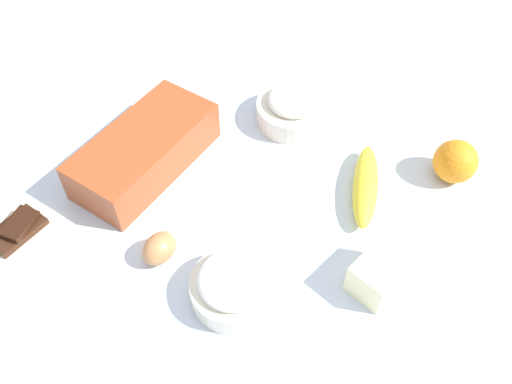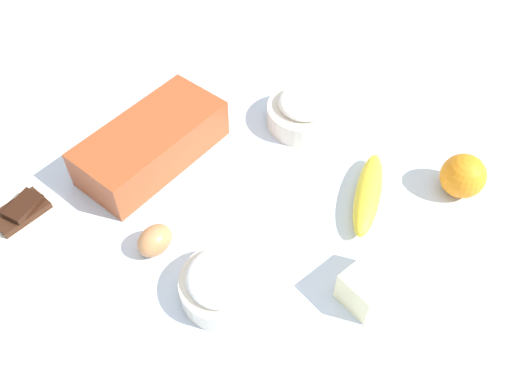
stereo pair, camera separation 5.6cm
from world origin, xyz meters
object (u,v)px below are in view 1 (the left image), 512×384
Objects in this scene: loaf_pan at (145,150)px; orange_fruit at (455,161)px; flour_bowl at (293,108)px; butter_block at (380,273)px; egg_near_butter at (159,248)px; chocolate_plate at (18,232)px; banana at (365,185)px; sugar_bowl at (234,285)px.

orange_fruit is (0.29, -0.48, -0.00)m from loaf_pan.
loaf_pan reaches higher than flour_bowl.
loaf_pan is 1.94× the size of flour_bowl.
flour_bowl is at bearing 95.90° from orange_fruit.
orange_fruit reaches higher than butter_block.
egg_near_butter is at bearing 115.55° from butter_block.
chocolate_plate is at bearing 162.83° from loaf_pan.
orange_fruit is 0.54m from egg_near_butter.
banana is 0.17m from orange_fruit.
orange_fruit reaches higher than banana.
sugar_bowl is at bearing -114.52° from loaf_pan.
flour_bowl is at bearing -1.28° from egg_near_butter.
loaf_pan is 1.47× the size of banana.
sugar_bowl reaches higher than butter_block.
loaf_pan is 3.56× the size of orange_fruit.
egg_near_butter reaches higher than banana.
loaf_pan is 0.32m from sugar_bowl.
loaf_pan is at bearing 91.19° from butter_block.
loaf_pan reaches higher than orange_fruit.
banana is 0.37m from egg_near_butter.
loaf_pan is 2.16× the size of chocolate_plate.
loaf_pan reaches higher than banana.
chocolate_plate is (-0.24, 0.07, -0.03)m from loaf_pan.
orange_fruit reaches higher than sugar_bowl.
flour_bowl is 0.32m from orange_fruit.
sugar_bowl is at bearing -161.31° from flour_bowl.
sugar_bowl is 2.11× the size of egg_near_butter.
orange_fruit is at bearing -37.32° from egg_near_butter.
flour_bowl is at bearing 51.11° from butter_block.
loaf_pan is at bearing 46.97° from egg_near_butter.
butter_block is at bearing -88.89° from loaf_pan.
orange_fruit is at bearing -42.50° from banana.
sugar_bowl is 0.14m from egg_near_butter.
butter_block is at bearing -50.84° from sugar_bowl.
egg_near_butter is 0.25m from chocolate_plate.
orange_fruit is (0.42, -0.19, 0.01)m from sugar_bowl.
flour_bowl is 1.61× the size of butter_block.
flour_bowl is 0.76× the size of banana.
flour_bowl reaches higher than chocolate_plate.
chocolate_plate is at bearing 114.11° from egg_near_butter.
butter_block is (-0.16, -0.10, 0.01)m from banana.
orange_fruit reaches higher than chocolate_plate.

